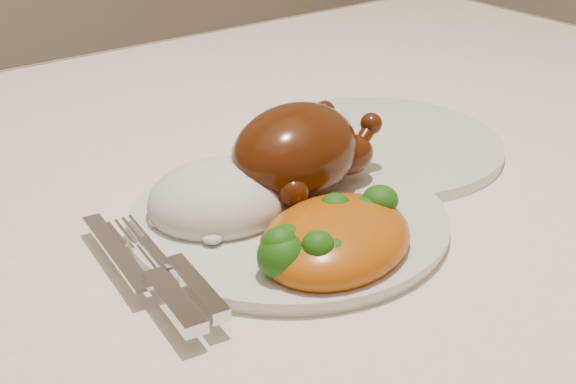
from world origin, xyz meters
TOP-DOWN VIEW (x-y plane):
  - dining_table at (0.00, 0.00)m, footprint 1.60×0.90m
  - tablecloth at (0.00, 0.00)m, footprint 1.73×1.03m
  - dinner_plate at (0.14, -0.03)m, footprint 0.30×0.30m
  - side_plate at (0.30, 0.04)m, footprint 0.30×0.30m
  - roast_chicken at (0.17, -0.00)m, footprint 0.16×0.12m
  - rice_mound at (0.09, 0.00)m, footprint 0.13×0.12m
  - mac_and_cheese at (0.13, -0.09)m, footprint 0.16×0.14m
  - cutlery at (0.01, -0.06)m, footprint 0.05×0.18m

SIDE VIEW (x-z plane):
  - dining_table at x=0.00m, z-range 0.29..1.05m
  - tablecloth at x=0.00m, z-range 0.65..0.83m
  - dinner_plate at x=0.14m, z-range 0.77..0.78m
  - side_plate at x=0.30m, z-range 0.77..0.78m
  - cutlery at x=0.01m, z-range 0.78..0.79m
  - rice_mound at x=0.09m, z-range 0.76..0.82m
  - mac_and_cheese at x=0.13m, z-range 0.77..0.82m
  - roast_chicken at x=0.17m, z-range 0.78..0.86m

